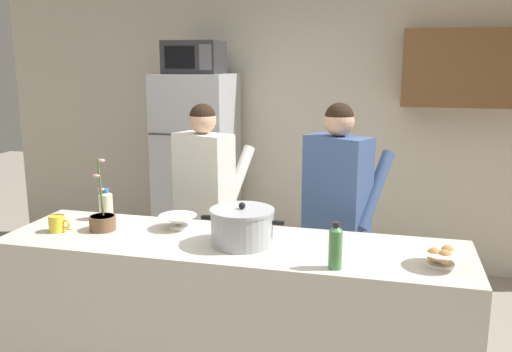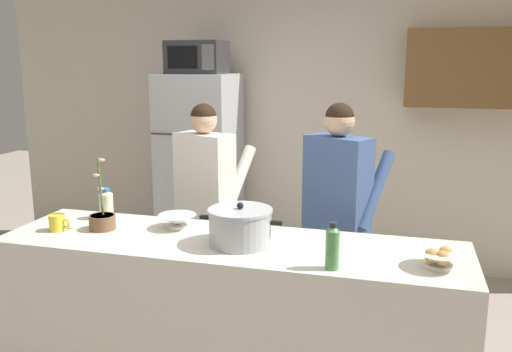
% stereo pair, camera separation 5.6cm
% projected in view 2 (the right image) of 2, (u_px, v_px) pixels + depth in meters
% --- Properties ---
extents(back_wall_unit, '(6.00, 0.48, 2.60)m').
position_uv_depth(back_wall_unit, '(330.00, 117.00, 4.94)').
color(back_wall_unit, beige).
rests_on(back_wall_unit, ground).
extents(kitchen_island, '(2.54, 0.68, 0.92)m').
position_uv_depth(kitchen_island, '(230.00, 320.00, 3.05)').
color(kitchen_island, silver).
rests_on(kitchen_island, ground).
extents(refrigerator, '(0.64, 0.68, 1.77)m').
position_uv_depth(refrigerator, '(200.00, 173.00, 4.93)').
color(refrigerator, '#B7BABF').
rests_on(refrigerator, ground).
extents(microwave, '(0.48, 0.37, 0.28)m').
position_uv_depth(microwave, '(197.00, 57.00, 4.70)').
color(microwave, '#2D2D30').
rests_on(microwave, refrigerator).
extents(person_near_pot, '(0.58, 0.53, 1.60)m').
position_uv_depth(person_near_pot, '(206.00, 190.00, 3.81)').
color(person_near_pot, '#726656').
rests_on(person_near_pot, ground).
extents(person_by_sink, '(0.61, 0.57, 1.63)m').
position_uv_depth(person_by_sink, '(338.00, 199.00, 3.49)').
color(person_by_sink, '#726656').
rests_on(person_by_sink, ground).
extents(cooking_pot, '(0.45, 0.34, 0.23)m').
position_uv_depth(cooking_pot, '(240.00, 226.00, 2.89)').
color(cooking_pot, '#ADAFB5').
rests_on(cooking_pot, kitchen_island).
extents(coffee_mug, '(0.13, 0.09, 0.10)m').
position_uv_depth(coffee_mug, '(58.00, 223.00, 3.13)').
color(coffee_mug, yellow).
rests_on(coffee_mug, kitchen_island).
extents(bread_bowl, '(0.23, 0.23, 0.10)m').
position_uv_depth(bread_bowl, '(439.00, 258.00, 2.57)').
color(bread_bowl, white).
rests_on(bread_bowl, kitchen_island).
extents(empty_bowl, '(0.22, 0.22, 0.08)m').
position_uv_depth(empty_bowl, '(177.00, 220.00, 3.18)').
color(empty_bowl, white).
rests_on(empty_bowl, kitchen_island).
extents(bottle_near_edge, '(0.07, 0.07, 0.23)m').
position_uv_depth(bottle_near_edge, '(332.00, 246.00, 2.54)').
color(bottle_near_edge, '#4C8C4C').
rests_on(bottle_near_edge, kitchen_island).
extents(bottle_mid_counter, '(0.08, 0.08, 0.19)m').
position_uv_depth(bottle_mid_counter, '(106.00, 204.00, 3.36)').
color(bottle_mid_counter, beige).
rests_on(bottle_mid_counter, kitchen_island).
extents(potted_orchid, '(0.15, 0.15, 0.43)m').
position_uv_depth(potted_orchid, '(102.00, 219.00, 3.15)').
color(potted_orchid, brown).
rests_on(potted_orchid, kitchen_island).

